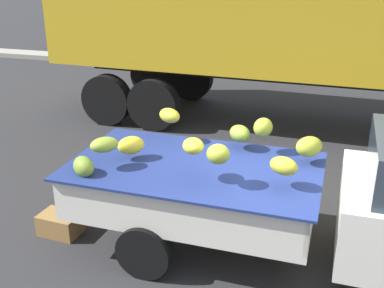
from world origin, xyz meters
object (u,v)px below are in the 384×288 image
(pickup_truck, at_px, (378,206))
(semi_trailer, at_px, (346,4))
(fallen_banana_bunch_near_tailgate, at_px, (68,220))
(produce_crate, at_px, (60,224))

(pickup_truck, distance_m, semi_trailer, 5.23)
(fallen_banana_bunch_near_tailgate, xyz_separation_m, produce_crate, (-0.01, -0.17, 0.04))
(semi_trailer, bearing_deg, produce_crate, -120.38)
(fallen_banana_bunch_near_tailgate, height_order, produce_crate, produce_crate)
(semi_trailer, xyz_separation_m, fallen_banana_bunch_near_tailgate, (-3.27, -5.02, -2.45))
(semi_trailer, bearing_deg, pickup_truck, -81.90)
(produce_crate, bearing_deg, semi_trailer, 57.64)
(semi_trailer, height_order, fallen_banana_bunch_near_tailgate, semi_trailer)
(pickup_truck, xyz_separation_m, fallen_banana_bunch_near_tailgate, (-3.80, -0.09, -0.79))
(semi_trailer, height_order, produce_crate, semi_trailer)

